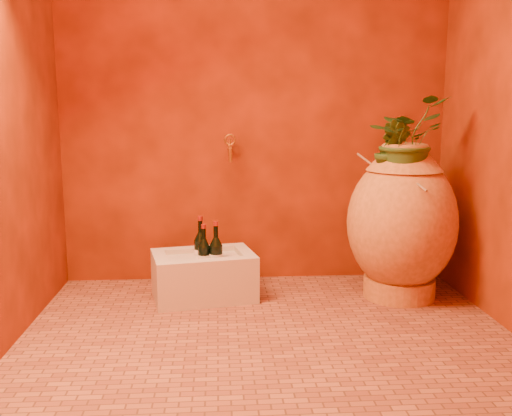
{
  "coord_description": "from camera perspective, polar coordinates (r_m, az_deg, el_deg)",
  "views": [
    {
      "loc": [
        -0.25,
        -2.74,
        1.14
      ],
      "look_at": [
        -0.04,
        0.35,
        0.59
      ],
      "focal_mm": 40.0,
      "sensor_mm": 36.0,
      "label": 1
    }
  ],
  "objects": [
    {
      "name": "wine_bottle_c",
      "position": [
        3.41,
        -5.22,
        -4.91
      ],
      "size": [
        0.08,
        0.08,
        0.31
      ],
      "color": "black",
      "rests_on": "stone_basin"
    },
    {
      "name": "wine_bottle_a",
      "position": [
        3.5,
        -5.55,
        -4.36
      ],
      "size": [
        0.08,
        0.08,
        0.34
      ],
      "color": "black",
      "rests_on": "stone_basin"
    },
    {
      "name": "amphora",
      "position": [
        3.52,
        14.38,
        -1.37
      ],
      "size": [
        0.8,
        0.8,
        0.93
      ],
      "rotation": [
        0.0,
        0.0,
        -0.27
      ],
      "color": "#D2883B",
      "rests_on": "floor"
    },
    {
      "name": "floor",
      "position": [
        2.97,
        1.2,
        -12.51
      ],
      "size": [
        2.5,
        2.5,
        0.0
      ],
      "primitive_type": "plane",
      "color": "#975331",
      "rests_on": "ground"
    },
    {
      "name": "plant_side",
      "position": [
        3.39,
        13.39,
        5.67
      ],
      "size": [
        0.25,
        0.23,
        0.36
      ],
      "primitive_type": "imported",
      "rotation": [
        0.0,
        0.0,
        -0.52
      ],
      "color": "#294F1C",
      "rests_on": "amphora"
    },
    {
      "name": "wall_tap",
      "position": [
        3.66,
        -2.62,
        6.15
      ],
      "size": [
        0.08,
        0.16,
        0.17
      ],
      "color": "#A78126",
      "rests_on": "wall_back"
    },
    {
      "name": "stone_basin",
      "position": [
        3.48,
        -5.26,
        -6.83
      ],
      "size": [
        0.66,
        0.52,
        0.28
      ],
      "rotation": [
        0.0,
        0.0,
        0.2
      ],
      "color": "beige",
      "rests_on": "floor"
    },
    {
      "name": "plant_main",
      "position": [
        3.43,
        14.75,
        6.62
      ],
      "size": [
        0.58,
        0.57,
        0.5
      ],
      "primitive_type": "imported",
      "rotation": [
        0.0,
        0.0,
        0.58
      ],
      "color": "#294F1C",
      "rests_on": "amphora"
    },
    {
      "name": "wall_back",
      "position": [
        3.75,
        -0.1,
        11.7
      ],
      "size": [
        2.5,
        0.02,
        2.5
      ],
      "primitive_type": "cube",
      "color": "#4F1A04",
      "rests_on": "ground"
    },
    {
      "name": "wine_bottle_b",
      "position": [
        3.4,
        -4.01,
        -4.84
      ],
      "size": [
        0.08,
        0.08,
        0.33
      ],
      "color": "black",
      "rests_on": "stone_basin"
    }
  ]
}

